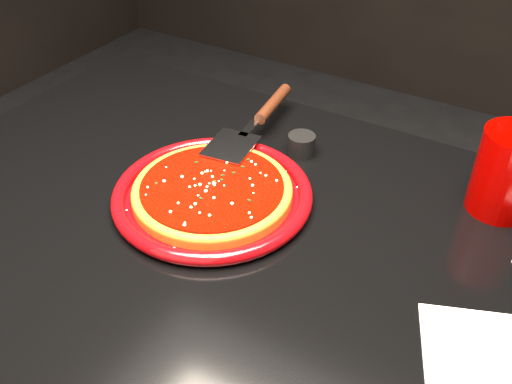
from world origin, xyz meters
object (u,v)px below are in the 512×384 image
cup (507,172)px  ramekin (301,145)px  plate (213,194)px  pizza_server (255,121)px

cup → ramekin: size_ratio=2.79×
plate → ramekin: ramekin is taller
pizza_server → cup: cup is taller
plate → cup: bearing=28.4°
plate → pizza_server: (-0.03, 0.18, 0.03)m
pizza_server → ramekin: pizza_server is taller
plate → cup: size_ratio=2.34×
plate → pizza_server: bearing=100.2°
plate → ramekin: size_ratio=6.52×
plate → cup: cup is taller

